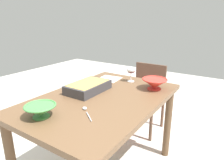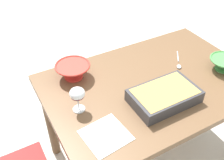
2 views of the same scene
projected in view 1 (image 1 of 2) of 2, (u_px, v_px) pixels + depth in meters
name	position (u px, v px, depth m)	size (l,w,h in m)	color
dining_table	(102.00, 109.00, 1.67)	(1.34, 0.89, 0.77)	brown
chair	(146.00, 93.00, 2.58)	(0.42, 0.43, 0.83)	#B22D2D
wine_glass	(131.00, 71.00, 2.01)	(0.09, 0.09, 0.15)	white
casserole_dish	(88.00, 87.00, 1.75)	(0.38, 0.24, 0.08)	#38383D
mixing_bowl	(154.00, 83.00, 1.81)	(0.22, 0.22, 0.10)	red
small_bowl	(41.00, 110.00, 1.30)	(0.20, 0.20, 0.09)	#4C994C
serving_spoon	(86.00, 111.00, 1.38)	(0.14, 0.18, 0.01)	silver
napkin	(109.00, 79.00, 2.13)	(0.22, 0.21, 0.00)	white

